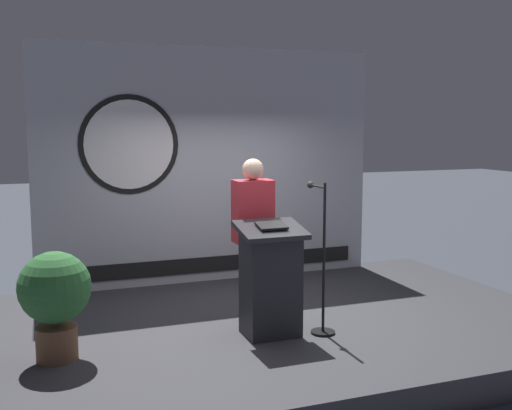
% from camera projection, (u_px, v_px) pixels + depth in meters
% --- Properties ---
extents(ground_plane, '(40.00, 40.00, 0.00)m').
position_uv_depth(ground_plane, '(263.00, 347.00, 6.64)').
color(ground_plane, '#383D47').
extents(stage_platform, '(6.40, 4.00, 0.30)m').
position_uv_depth(stage_platform, '(263.00, 334.00, 6.62)').
color(stage_platform, '#333338').
rests_on(stage_platform, ground).
extents(banner_display, '(4.47, 0.12, 3.03)m').
position_uv_depth(banner_display, '(209.00, 166.00, 8.10)').
color(banner_display, '#B2B7C1').
rests_on(banner_display, stage_platform).
extents(podium, '(0.64, 0.50, 1.12)m').
position_uv_depth(podium, '(271.00, 280.00, 6.07)').
color(podium, '#26262B').
rests_on(podium, stage_platform).
extents(speaker_person, '(0.40, 0.26, 1.71)m').
position_uv_depth(speaker_person, '(253.00, 239.00, 6.47)').
color(speaker_person, black).
rests_on(speaker_person, stage_platform).
extents(microphone_stand, '(0.24, 0.47, 1.50)m').
position_uv_depth(microphone_stand, '(322.00, 281.00, 6.15)').
color(microphone_stand, black).
rests_on(microphone_stand, stage_platform).
extents(potted_plant, '(0.63, 0.63, 0.96)m').
position_uv_depth(potted_plant, '(55.00, 295.00, 5.43)').
color(potted_plant, brown).
rests_on(potted_plant, stage_platform).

